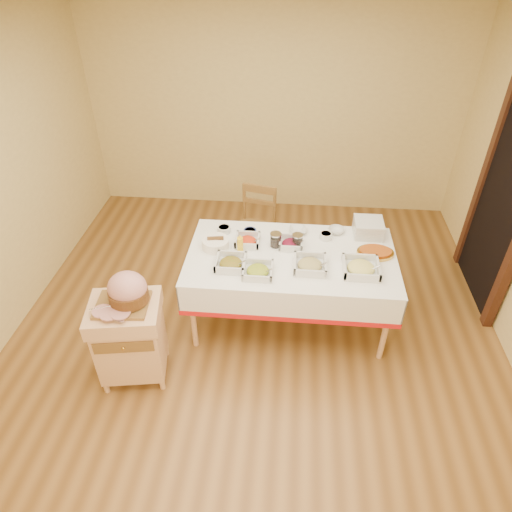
% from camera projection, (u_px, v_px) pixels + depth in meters
% --- Properties ---
extents(room_shell, '(5.00, 5.00, 5.00)m').
position_uv_depth(room_shell, '(254.00, 219.00, 3.43)').
color(room_shell, brown).
rests_on(room_shell, ground).
extents(doorway, '(0.09, 1.10, 2.20)m').
position_uv_depth(doorway, '(507.00, 195.00, 4.11)').
color(doorway, black).
rests_on(doorway, ground).
extents(dining_table, '(1.82, 1.02, 0.76)m').
position_uv_depth(dining_table, '(291.00, 270.00, 4.07)').
color(dining_table, '#E2AF7C').
rests_on(dining_table, ground).
extents(butcher_cart, '(0.61, 0.53, 0.77)m').
position_uv_depth(butcher_cart, '(130.00, 337.00, 3.64)').
color(butcher_cart, '#E2AF7C').
rests_on(butcher_cart, ground).
extents(dining_chair, '(0.47, 0.46, 0.89)m').
position_uv_depth(dining_chair, '(256.00, 227.00, 4.90)').
color(dining_chair, brown).
rests_on(dining_chair, ground).
extents(ham_on_board, '(0.42, 0.40, 0.28)m').
position_uv_depth(ham_on_board, '(127.00, 292.00, 3.40)').
color(ham_on_board, brown).
rests_on(ham_on_board, butcher_cart).
extents(serving_dish_a, '(0.26, 0.25, 0.11)m').
position_uv_depth(serving_dish_a, '(231.00, 263.00, 3.82)').
color(serving_dish_a, silver).
rests_on(serving_dish_a, dining_table).
extents(serving_dish_b, '(0.24, 0.24, 0.10)m').
position_uv_depth(serving_dish_b, '(258.00, 271.00, 3.75)').
color(serving_dish_b, silver).
rests_on(serving_dish_b, dining_table).
extents(serving_dish_c, '(0.27, 0.27, 0.11)m').
position_uv_depth(serving_dish_c, '(310.00, 265.00, 3.80)').
color(serving_dish_c, silver).
rests_on(serving_dish_c, dining_table).
extents(serving_dish_d, '(0.30, 0.30, 0.11)m').
position_uv_depth(serving_dish_d, '(361.00, 268.00, 3.77)').
color(serving_dish_d, silver).
rests_on(serving_dish_d, dining_table).
extents(serving_dish_e, '(0.23, 0.21, 0.10)m').
position_uv_depth(serving_dish_e, '(247.00, 241.00, 4.09)').
color(serving_dish_e, silver).
rests_on(serving_dish_e, dining_table).
extents(serving_dish_f, '(0.22, 0.21, 0.10)m').
position_uv_depth(serving_dish_f, '(291.00, 243.00, 4.06)').
color(serving_dish_f, silver).
rests_on(serving_dish_f, dining_table).
extents(small_bowl_left, '(0.12, 0.12, 0.06)m').
position_uv_depth(small_bowl_left, '(224.00, 229.00, 4.25)').
color(small_bowl_left, silver).
rests_on(small_bowl_left, dining_table).
extents(small_bowl_mid, '(0.12, 0.12, 0.05)m').
position_uv_depth(small_bowl_mid, '(250.00, 232.00, 4.21)').
color(small_bowl_mid, navy).
rests_on(small_bowl_mid, dining_table).
extents(small_bowl_right, '(0.11, 0.11, 0.06)m').
position_uv_depth(small_bowl_right, '(326.00, 236.00, 4.16)').
color(small_bowl_right, silver).
rests_on(small_bowl_right, dining_table).
extents(bowl_white_imported, '(0.17, 0.17, 0.04)m').
position_uv_depth(bowl_white_imported, '(298.00, 231.00, 4.25)').
color(bowl_white_imported, silver).
rests_on(bowl_white_imported, dining_table).
extents(bowl_small_imported, '(0.16, 0.16, 0.05)m').
position_uv_depth(bowl_small_imported, '(336.00, 230.00, 4.24)').
color(bowl_small_imported, silver).
rests_on(bowl_small_imported, dining_table).
extents(preserve_jar_left, '(0.10, 0.10, 0.13)m').
position_uv_depth(preserve_jar_left, '(276.00, 240.00, 4.05)').
color(preserve_jar_left, silver).
rests_on(preserve_jar_left, dining_table).
extents(preserve_jar_right, '(0.10, 0.10, 0.12)m').
position_uv_depth(preserve_jar_right, '(297.00, 241.00, 4.04)').
color(preserve_jar_right, silver).
rests_on(preserve_jar_right, dining_table).
extents(mustard_bottle, '(0.05, 0.05, 0.17)m').
position_uv_depth(mustard_bottle, '(240.00, 244.00, 3.98)').
color(mustard_bottle, yellow).
rests_on(mustard_bottle, dining_table).
extents(bread_basket, '(0.24, 0.24, 0.11)m').
position_uv_depth(bread_basket, '(216.00, 243.00, 4.04)').
color(bread_basket, white).
rests_on(bread_basket, dining_table).
extents(plate_stack, '(0.26, 0.26, 0.14)m').
position_uv_depth(plate_stack, '(368.00, 228.00, 4.19)').
color(plate_stack, silver).
rests_on(plate_stack, dining_table).
extents(brass_platter, '(0.32, 0.23, 0.04)m').
position_uv_depth(brass_platter, '(375.00, 252.00, 3.97)').
color(brass_platter, gold).
rests_on(brass_platter, dining_table).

